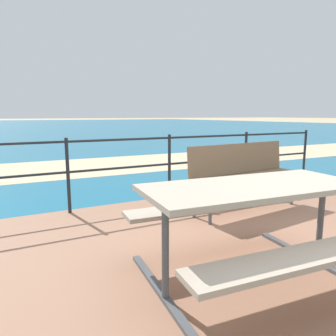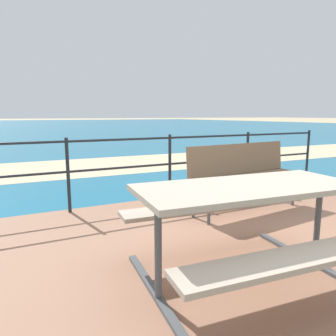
{
  "view_description": "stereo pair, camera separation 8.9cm",
  "coord_description": "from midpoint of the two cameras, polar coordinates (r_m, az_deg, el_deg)",
  "views": [
    {
      "loc": [
        -2.17,
        -1.64,
        1.33
      ],
      "look_at": [
        -0.17,
        2.19,
        0.59
      ],
      "focal_mm": 33.62,
      "sensor_mm": 36.0,
      "label": 1
    },
    {
      "loc": [
        -2.09,
        -1.68,
        1.33
      ],
      "look_at": [
        -0.17,
        2.19,
        0.59
      ],
      "focal_mm": 33.62,
      "sensor_mm": 36.0,
      "label": 2
    }
  ],
  "objects": [
    {
      "name": "beach_strip",
      "position": [
        8.45,
        -11.48,
        0.44
      ],
      "size": [
        54.04,
        3.91,
        0.01
      ],
      "primitive_type": "cube",
      "rotation": [
        0.0,
        0.0,
        -0.02
      ],
      "color": "beige",
      "rests_on": "ground"
    },
    {
      "name": "ground_plane",
      "position": [
        3.01,
        24.09,
        -17.41
      ],
      "size": [
        240.0,
        240.0,
        0.0
      ],
      "primitive_type": "plane",
      "color": "tan"
    },
    {
      "name": "patio_paving",
      "position": [
        3.0,
        24.13,
        -16.89
      ],
      "size": [
        6.4,
        5.2,
        0.06
      ],
      "primitive_type": "cube",
      "color": "#996B51",
      "rests_on": "ground"
    },
    {
      "name": "railing_fence",
      "position": [
        4.69,
        0.88,
        1.8
      ],
      "size": [
        5.94,
        0.04,
        0.98
      ],
      "color": "#1E2328",
      "rests_on": "patio_paving"
    },
    {
      "name": "picnic_table",
      "position": [
        2.43,
        15.26,
        -7.18
      ],
      "size": [
        1.76,
        1.51,
        0.76
      ],
      "rotation": [
        0.0,
        0.0,
        -0.08
      ],
      "color": "tan",
      "rests_on": "patio_paving"
    },
    {
      "name": "sea_water",
      "position": [
        41.73,
        -23.68,
        7.01
      ],
      "size": [
        90.0,
        90.0,
        0.01
      ],
      "primitive_type": "cube",
      "color": "#196B8E",
      "rests_on": "ground"
    },
    {
      "name": "park_bench",
      "position": [
        4.3,
        14.06,
        -0.3
      ],
      "size": [
        1.71,
        0.57,
        0.89
      ],
      "rotation": [
        0.0,
        0.0,
        0.09
      ],
      "color": "#7A6047",
      "rests_on": "patio_paving"
    }
  ]
}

